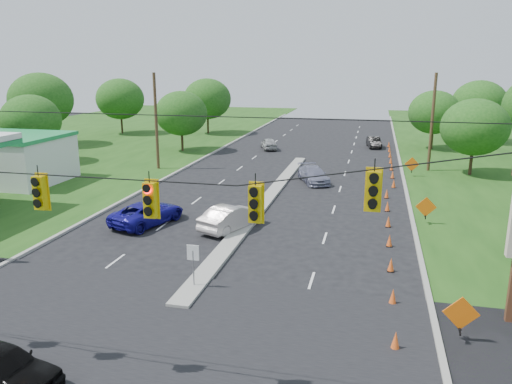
# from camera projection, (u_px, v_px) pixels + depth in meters

# --- Properties ---
(ground) EXTENTS (160.00, 160.00, 0.00)m
(ground) POSITION_uv_depth(u_px,v_px,m) (131.00, 365.00, 16.61)
(ground) COLOR black
(ground) RESTS_ON ground
(cross_street) EXTENTS (160.00, 14.00, 0.02)m
(cross_street) POSITION_uv_depth(u_px,v_px,m) (131.00, 365.00, 16.61)
(cross_street) COLOR black
(cross_street) RESTS_ON ground
(curb_left) EXTENTS (0.25, 110.00, 0.16)m
(curb_left) POSITION_uv_depth(u_px,v_px,m) (182.00, 170.00, 47.15)
(curb_left) COLOR gray
(curb_left) RESTS_ON ground
(curb_right) EXTENTS (0.25, 110.00, 0.16)m
(curb_right) POSITION_uv_depth(u_px,v_px,m) (404.00, 181.00, 42.59)
(curb_right) COLOR gray
(curb_right) RESTS_ON ground
(median) EXTENTS (1.00, 34.00, 0.18)m
(median) POSITION_uv_depth(u_px,v_px,m) (266.00, 201.00, 36.39)
(median) COLOR gray
(median) RESTS_ON ground
(median_sign) EXTENTS (0.55, 0.06, 2.05)m
(median_sign) POSITION_uv_depth(u_px,v_px,m) (193.00, 258.00, 21.89)
(median_sign) COLOR gray
(median_sign) RESTS_ON ground
(signal_span) EXTENTS (25.60, 0.32, 9.00)m
(signal_span) POSITION_uv_depth(u_px,v_px,m) (103.00, 233.00, 14.44)
(signal_span) COLOR #422D1C
(signal_span) RESTS_ON ground
(utility_pole_far_left) EXTENTS (0.28, 0.28, 9.00)m
(utility_pole_far_left) POSITION_uv_depth(u_px,v_px,m) (156.00, 122.00, 46.57)
(utility_pole_far_left) COLOR #422D1C
(utility_pole_far_left) RESTS_ON ground
(utility_pole_far_right) EXTENTS (0.28, 0.28, 9.00)m
(utility_pole_far_right) POSITION_uv_depth(u_px,v_px,m) (432.00, 123.00, 45.64)
(utility_pole_far_right) COLOR #422D1C
(utility_pole_far_right) RESTS_ON ground
(cone_0) EXTENTS (0.32, 0.32, 0.70)m
(cone_0) POSITION_uv_depth(u_px,v_px,m) (395.00, 340.00, 17.41)
(cone_0) COLOR #F95D1D
(cone_0) RESTS_ON ground
(cone_1) EXTENTS (0.32, 0.32, 0.70)m
(cone_1) POSITION_uv_depth(u_px,v_px,m) (393.00, 296.00, 20.71)
(cone_1) COLOR #F95D1D
(cone_1) RESTS_ON ground
(cone_2) EXTENTS (0.32, 0.32, 0.70)m
(cone_2) POSITION_uv_depth(u_px,v_px,m) (391.00, 265.00, 24.01)
(cone_2) COLOR #F95D1D
(cone_2) RESTS_ON ground
(cone_3) EXTENTS (0.32, 0.32, 0.70)m
(cone_3) POSITION_uv_depth(u_px,v_px,m) (390.00, 240.00, 27.30)
(cone_3) COLOR #F95D1D
(cone_3) RESTS_ON ground
(cone_4) EXTENTS (0.32, 0.32, 0.70)m
(cone_4) POSITION_uv_depth(u_px,v_px,m) (388.00, 221.00, 30.60)
(cone_4) COLOR #F95D1D
(cone_4) RESTS_ON ground
(cone_5) EXTENTS (0.32, 0.32, 0.70)m
(cone_5) POSITION_uv_depth(u_px,v_px,m) (387.00, 206.00, 33.90)
(cone_5) COLOR #F95D1D
(cone_5) RESTS_ON ground
(cone_6) EXTENTS (0.32, 0.32, 0.70)m
(cone_6) POSITION_uv_depth(u_px,v_px,m) (387.00, 194.00, 37.20)
(cone_6) COLOR #F95D1D
(cone_6) RESTS_ON ground
(cone_7) EXTENTS (0.32, 0.32, 0.70)m
(cone_7) POSITION_uv_depth(u_px,v_px,m) (394.00, 183.00, 40.36)
(cone_7) COLOR #F95D1D
(cone_7) RESTS_ON ground
(cone_8) EXTENTS (0.32, 0.32, 0.70)m
(cone_8) POSITION_uv_depth(u_px,v_px,m) (393.00, 174.00, 43.65)
(cone_8) COLOR #F95D1D
(cone_8) RESTS_ON ground
(cone_9) EXTENTS (0.32, 0.32, 0.70)m
(cone_9) POSITION_uv_depth(u_px,v_px,m) (392.00, 167.00, 46.95)
(cone_9) COLOR #F95D1D
(cone_9) RESTS_ON ground
(cone_10) EXTENTS (0.32, 0.32, 0.70)m
(cone_10) POSITION_uv_depth(u_px,v_px,m) (391.00, 160.00, 50.25)
(cone_10) COLOR #F95D1D
(cone_10) RESTS_ON ground
(cone_11) EXTENTS (0.32, 0.32, 0.70)m
(cone_11) POSITION_uv_depth(u_px,v_px,m) (390.00, 154.00, 53.55)
(cone_11) COLOR #F95D1D
(cone_11) RESTS_ON ground
(cone_12) EXTENTS (0.32, 0.32, 0.70)m
(cone_12) POSITION_uv_depth(u_px,v_px,m) (389.00, 149.00, 56.84)
(cone_12) COLOR #F95D1D
(cone_12) RESTS_ON ground
(cone_13) EXTENTS (0.32, 0.32, 0.70)m
(cone_13) POSITION_uv_depth(u_px,v_px,m) (389.00, 144.00, 60.14)
(cone_13) COLOR #F95D1D
(cone_13) RESTS_ON ground
(work_sign_0) EXTENTS (1.27, 0.58, 1.37)m
(work_sign_0) POSITION_uv_depth(u_px,v_px,m) (461.00, 315.00, 17.67)
(work_sign_0) COLOR black
(work_sign_0) RESTS_ON ground
(work_sign_1) EXTENTS (1.27, 0.58, 1.37)m
(work_sign_1) POSITION_uv_depth(u_px,v_px,m) (426.00, 208.00, 30.86)
(work_sign_1) COLOR black
(work_sign_1) RESTS_ON ground
(work_sign_2) EXTENTS (1.27, 0.58, 1.37)m
(work_sign_2) POSITION_uv_depth(u_px,v_px,m) (412.00, 165.00, 44.05)
(work_sign_2) COLOR black
(work_sign_2) RESTS_ON ground
(tree_2) EXTENTS (5.88, 5.88, 6.86)m
(tree_2) POSITION_uv_depth(u_px,v_px,m) (31.00, 120.00, 49.65)
(tree_2) COLOR black
(tree_2) RESTS_ON ground
(tree_3) EXTENTS (7.56, 7.56, 8.82)m
(tree_3) POSITION_uv_depth(u_px,v_px,m) (41.00, 100.00, 60.12)
(tree_3) COLOR black
(tree_3) RESTS_ON ground
(tree_4) EXTENTS (6.72, 6.72, 7.84)m
(tree_4) POSITION_uv_depth(u_px,v_px,m) (120.00, 99.00, 70.68)
(tree_4) COLOR black
(tree_4) RESTS_ON ground
(tree_5) EXTENTS (5.88, 5.88, 6.86)m
(tree_5) POSITION_uv_depth(u_px,v_px,m) (181.00, 113.00, 56.37)
(tree_5) COLOR black
(tree_5) RESTS_ON ground
(tree_6) EXTENTS (6.72, 6.72, 7.84)m
(tree_6) POSITION_uv_depth(u_px,v_px,m) (207.00, 99.00, 70.80)
(tree_6) COLOR black
(tree_6) RESTS_ON ground
(tree_9) EXTENTS (5.88, 5.88, 6.86)m
(tree_9) POSITION_uv_depth(u_px,v_px,m) (475.00, 127.00, 43.95)
(tree_9) COLOR black
(tree_9) RESTS_ON ground
(tree_11) EXTENTS (6.72, 6.72, 7.84)m
(tree_11) POSITION_uv_depth(u_px,v_px,m) (479.00, 103.00, 62.68)
(tree_11) COLOR black
(tree_11) RESTS_ON ground
(tree_12) EXTENTS (5.88, 5.88, 6.86)m
(tree_12) POSITION_uv_depth(u_px,v_px,m) (434.00, 112.00, 57.59)
(tree_12) COLOR black
(tree_12) RESTS_ON ground
(black_sedan) EXTENTS (4.20, 2.18, 1.37)m
(black_sedan) POSITION_uv_depth(u_px,v_px,m) (1.00, 367.00, 15.32)
(black_sedan) COLOR black
(black_sedan) RESTS_ON ground
(white_sedan) EXTENTS (3.22, 4.84, 1.51)m
(white_sedan) POSITION_uv_depth(u_px,v_px,m) (231.00, 217.00, 30.08)
(white_sedan) COLOR #BCB1AD
(white_sedan) RESTS_ON ground
(blue_pickup) EXTENTS (3.82, 5.58, 1.42)m
(blue_pickup) POSITION_uv_depth(u_px,v_px,m) (147.00, 213.00, 31.10)
(blue_pickup) COLOR navy
(blue_pickup) RESTS_ON ground
(silver_car_far) EXTENTS (3.56, 5.01, 1.35)m
(silver_car_far) POSITION_uv_depth(u_px,v_px,m) (313.00, 175.00, 42.10)
(silver_car_far) COLOR gray
(silver_car_far) RESTS_ON ground
(silver_car_oncoming) EXTENTS (2.87, 4.28, 1.35)m
(silver_car_oncoming) POSITION_uv_depth(u_px,v_px,m) (269.00, 144.00, 58.54)
(silver_car_oncoming) COLOR #A6A6A6
(silver_car_oncoming) RESTS_ON ground
(dark_car_receding) EXTENTS (1.99, 4.10, 1.30)m
(dark_car_receding) POSITION_uv_depth(u_px,v_px,m) (374.00, 142.00, 59.82)
(dark_car_receding) COLOR black
(dark_car_receding) RESTS_ON ground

